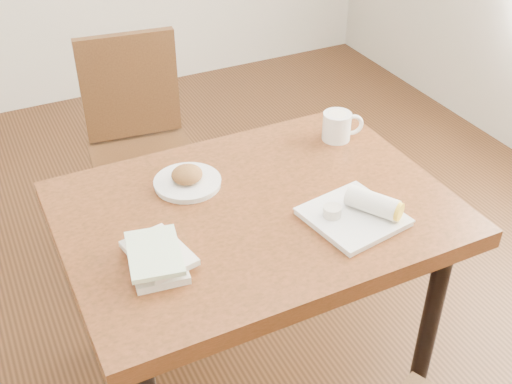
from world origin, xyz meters
name	(u,v)px	position (x,y,z in m)	size (l,w,h in m)	color
ground	(256,370)	(0.00, 0.00, -0.01)	(4.00, 5.00, 0.01)	#472814
table	(256,228)	(0.00, 0.00, 0.67)	(1.16, 0.85, 0.75)	brown
chair_far	(139,137)	(-0.10, 0.90, 0.55)	(0.47, 0.47, 0.95)	#492D14
plate_scone	(187,180)	(-0.14, 0.19, 0.77)	(0.21, 0.21, 0.07)	white
coffee_mug	(338,126)	(0.43, 0.23, 0.80)	(0.15, 0.10, 0.10)	white
plate_burrito	(359,212)	(0.24, -0.19, 0.78)	(0.29, 0.29, 0.08)	white
book_stack	(157,257)	(-0.35, -0.12, 0.78)	(0.19, 0.23, 0.05)	white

